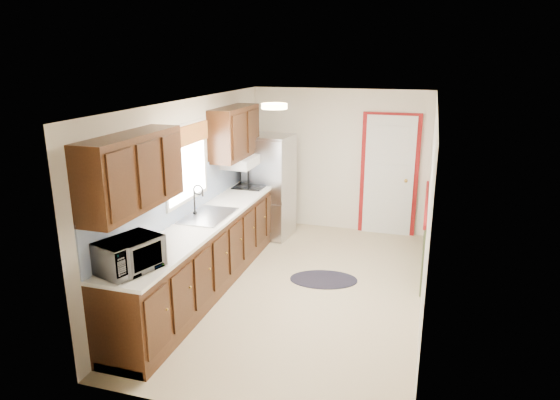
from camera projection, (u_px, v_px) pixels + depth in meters
The scene contains 8 objects.
room_shell at pixel (303, 200), 6.17m from camera, with size 3.20×5.20×2.52m.
kitchen_run at pixel (203, 228), 6.35m from camera, with size 0.63×4.00×2.20m.
back_wall_trim at pixel (396, 187), 8.01m from camera, with size 1.12×2.30×2.08m.
ceiling_fixture at pixel (274, 106), 5.74m from camera, with size 0.30×0.30×0.06m, color #FFD88C.
microwave at pixel (129, 252), 4.73m from camera, with size 0.58×0.32×0.39m, color white.
refrigerator at pixel (270, 186), 8.22m from camera, with size 0.77×0.74×1.69m.
rug at pixel (324, 279), 6.75m from camera, with size 0.91×0.59×0.01m, color black.
cooktop at pixel (251, 185), 7.85m from camera, with size 0.46×0.56×0.02m, color black.
Camera 1 is at (1.44, -5.75, 2.93)m, focal length 32.00 mm.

